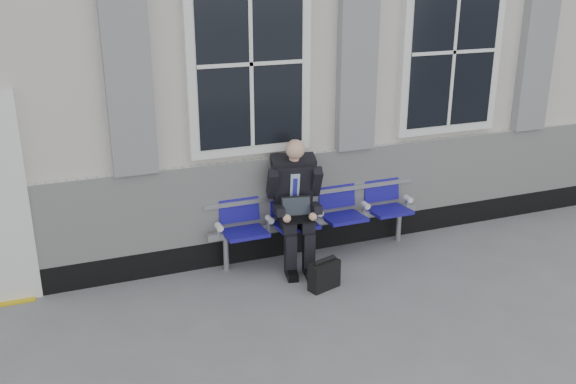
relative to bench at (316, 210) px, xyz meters
name	(u,v)px	position (x,y,z in m)	size (l,w,h in m)	color
ground	(486,282)	(1.42, -1.32, -0.55)	(70.00, 70.00, 0.00)	slate
station_building	(347,37)	(1.40, 2.15, 1.67)	(14.40, 4.40, 4.49)	beige
bench	(316,210)	(0.00, 0.00, 0.00)	(2.60, 0.47, 0.91)	#9EA0A3
businessman	(295,198)	(-0.32, -0.13, 0.23)	(0.63, 0.85, 1.46)	black
briefcase	(324,274)	(-0.26, -0.82, -0.39)	(0.37, 0.24, 0.35)	black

